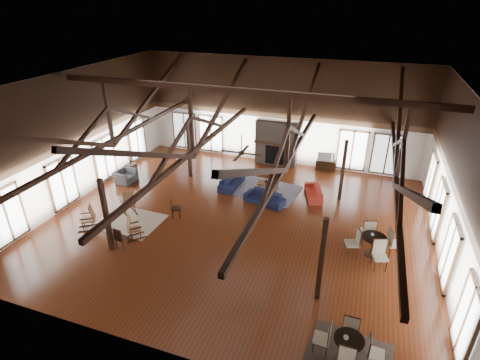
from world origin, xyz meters
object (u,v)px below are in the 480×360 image
(sofa_navy_front, at_px, (264,198))
(sofa_navy_left, at_px, (232,181))
(armchair, at_px, (126,176))
(cafe_table_near, at_px, (348,345))
(sofa_orange, at_px, (314,192))
(tv_console, at_px, (326,165))
(coffee_table, at_px, (268,184))
(cafe_table_far, at_px, (373,242))

(sofa_navy_front, relative_size, sofa_navy_left, 0.98)
(armchair, height_order, cafe_table_near, cafe_table_near)
(sofa_navy_front, relative_size, sofa_orange, 1.08)
(sofa_navy_front, relative_size, tv_console, 1.75)
(sofa_orange, distance_m, tv_console, 3.43)
(tv_console, bearing_deg, sofa_orange, -92.37)
(coffee_table, xyz_separation_m, cafe_table_far, (5.16, -3.81, 0.20))
(sofa_navy_left, bearing_deg, cafe_table_near, -140.38)
(sofa_navy_left, height_order, armchair, armchair)
(sofa_navy_front, height_order, cafe_table_near, cafe_table_near)
(sofa_navy_front, bearing_deg, cafe_table_far, -11.62)
(sofa_navy_front, bearing_deg, coffee_table, 112.77)
(coffee_table, distance_m, armchair, 7.53)
(cafe_table_far, bearing_deg, coffee_table, 143.62)
(sofa_orange, height_order, cafe_table_near, cafe_table_near)
(coffee_table, bearing_deg, cafe_table_near, -68.74)
(cafe_table_far, height_order, tv_console, cafe_table_far)
(armchair, xyz_separation_m, tv_console, (9.80, 5.08, -0.06))
(sofa_navy_front, bearing_deg, cafe_table_near, -44.71)
(sofa_navy_front, distance_m, sofa_orange, 2.54)
(armchair, relative_size, cafe_table_far, 0.48)
(sofa_navy_left, bearing_deg, armchair, 106.78)
(tv_console, bearing_deg, sofa_navy_front, -114.94)
(coffee_table, distance_m, cafe_table_near, 9.97)
(armchair, bearing_deg, cafe_table_far, -94.38)
(sofa_navy_left, distance_m, cafe_table_near, 10.80)
(sofa_navy_front, xyz_separation_m, armchair, (-7.55, -0.24, 0.06))
(cafe_table_near, bearing_deg, armchair, 149.05)
(sofa_orange, bearing_deg, sofa_navy_front, -72.68)
(coffee_table, bearing_deg, sofa_navy_left, -179.77)
(coffee_table, bearing_deg, tv_console, 48.09)
(armchair, relative_size, cafe_table_near, 0.55)
(sofa_navy_front, bearing_deg, armchair, -163.75)
(tv_console, bearing_deg, coffee_table, -125.37)
(coffee_table, height_order, tv_console, tv_console)
(sofa_orange, xyz_separation_m, tv_console, (0.14, 3.43, 0.01))
(sofa_orange, bearing_deg, cafe_table_far, 20.25)
(coffee_table, distance_m, cafe_table_far, 6.42)
(armchair, bearing_deg, coffee_table, -72.03)
(cafe_table_far, bearing_deg, tv_console, 110.47)
(sofa_navy_front, distance_m, cafe_table_far, 5.53)
(sofa_navy_front, xyz_separation_m, coffee_table, (-0.20, 1.38, 0.07))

